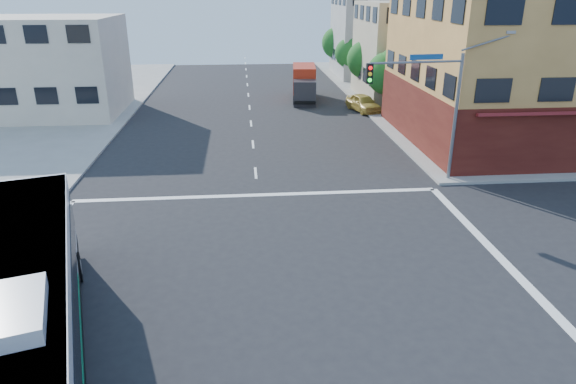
{
  "coord_description": "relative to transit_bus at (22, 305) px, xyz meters",
  "views": [
    {
      "loc": [
        -0.66,
        -15.51,
        10.08
      ],
      "look_at": [
        1.23,
        5.43,
        1.74
      ],
      "focal_mm": 32.0,
      "sensor_mm": 36.0,
      "label": 1
    }
  ],
  "objects": [
    {
      "name": "box_truck",
      "position": [
        12.29,
        36.7,
        -0.35
      ],
      "size": [
        2.74,
        7.24,
        3.18
      ],
      "rotation": [
        0.0,
        0.0,
        -0.1
      ],
      "color": "#28282D",
      "rests_on": "ground"
    },
    {
      "name": "street_tree_d",
      "position": [
        18.84,
        54.73,
        1.99
      ],
      "size": [
        4.0,
        4.0,
        6.03
      ],
      "color": "#352213",
      "rests_on": "ground"
    },
    {
      "name": "signal_mast_ne",
      "position": [
        16.02,
        13.43,
        3.09
      ],
      "size": [
        7.91,
        1.13,
        8.07
      ],
      "color": "slate",
      "rests_on": "ground"
    },
    {
      "name": "building_west",
      "position": [
        -10.08,
        32.79,
        2.12
      ],
      "size": [
        12.06,
        10.06,
        8.0
      ],
      "color": "beige",
      "rests_on": "ground"
    },
    {
      "name": "corner_building_ne",
      "position": [
        26.92,
        21.29,
        4.0
      ],
      "size": [
        18.1,
        15.44,
        14.0
      ],
      "color": "#D89B4D",
      "rests_on": "ground"
    },
    {
      "name": "street_tree_a",
      "position": [
        18.84,
        30.73,
        1.7
      ],
      "size": [
        3.6,
        3.6,
        5.53
      ],
      "color": "#352213",
      "rests_on": "ground"
    },
    {
      "name": "street_tree_c",
      "position": [
        18.84,
        46.73,
        1.57
      ],
      "size": [
        3.4,
        3.4,
        5.29
      ],
      "color": "#352213",
      "rests_on": "ground"
    },
    {
      "name": "parked_car",
      "position": [
        16.91,
        31.37,
        -1.15
      ],
      "size": [
        2.75,
        4.65,
        1.48
      ],
      "primitive_type": "imported",
      "rotation": [
        0.0,
        0.0,
        0.24
      ],
      "color": "gold",
      "rests_on": "ground"
    },
    {
      "name": "transit_bus",
      "position": [
        0.0,
        0.0,
        0.0
      ],
      "size": [
        6.48,
        13.3,
        3.87
      ],
      "rotation": [
        0.0,
        0.0,
        0.3
      ],
      "color": "black",
      "rests_on": "ground"
    },
    {
      "name": "ground",
      "position": [
        6.94,
        2.81,
        -1.89
      ],
      "size": [
        120.0,
        120.0,
        0.0
      ],
      "primitive_type": "plane",
      "color": "black",
      "rests_on": "ground"
    },
    {
      "name": "building_east_far",
      "position": [
        23.92,
        50.79,
        3.12
      ],
      "size": [
        12.06,
        10.06,
        10.0
      ],
      "color": "#A4A49F",
      "rests_on": "ground"
    },
    {
      "name": "street_tree_b",
      "position": [
        18.84,
        38.73,
        1.86
      ],
      "size": [
        3.8,
        3.8,
        5.79
      ],
      "color": "#352213",
      "rests_on": "ground"
    },
    {
      "name": "building_east_near",
      "position": [
        23.92,
        36.79,
        2.62
      ],
      "size": [
        12.06,
        10.06,
        9.0
      ],
      "color": "tan",
      "rests_on": "ground"
    }
  ]
}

